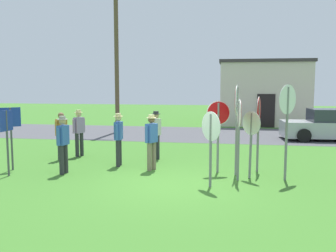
# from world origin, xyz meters

# --- Properties ---
(ground_plane) EXTENTS (80.00, 80.00, 0.00)m
(ground_plane) POSITION_xyz_m (0.00, 0.00, 0.00)
(ground_plane) COLOR #3D7528
(street_asphalt) EXTENTS (60.00, 6.40, 0.01)m
(street_asphalt) POSITION_xyz_m (0.00, 10.38, 0.00)
(street_asphalt) COLOR #4C4C51
(street_asphalt) RESTS_ON ground
(building_background) EXTENTS (5.90, 5.38, 4.28)m
(building_background) POSITION_xyz_m (3.72, 16.86, 2.15)
(building_background) COLOR beige
(building_background) RESTS_ON ground
(utility_pole) EXTENTS (1.80, 0.24, 8.71)m
(utility_pole) POSITION_xyz_m (-4.80, 10.54, 4.54)
(utility_pole) COLOR brown
(utility_pole) RESTS_ON ground
(parked_car_on_street) EXTENTS (4.39, 2.20, 1.51)m
(parked_car_on_street) POSITION_xyz_m (6.25, 9.21, 0.69)
(parked_car_on_street) COLOR #A5A8AD
(parked_car_on_street) RESTS_ON ground
(stop_sign_leaning_right) EXTENTS (0.70, 0.23, 2.18)m
(stop_sign_leaning_right) POSITION_xyz_m (1.14, 1.56, 1.49)
(stop_sign_leaning_right) COLOR slate
(stop_sign_leaning_right) RESTS_ON ground
(stop_sign_tallest) EXTENTS (0.11, 0.78, 2.28)m
(stop_sign_tallest) POSITION_xyz_m (1.73, 0.74, 1.56)
(stop_sign_tallest) COLOR slate
(stop_sign_tallest) RESTS_ON ground
(stop_sign_rear_right) EXTENTS (0.51, 0.59, 1.98)m
(stop_sign_rear_right) POSITION_xyz_m (1.01, -0.09, 1.35)
(stop_sign_rear_right) COLOR slate
(stop_sign_rear_right) RESTS_ON ground
(stop_sign_nearest) EXTENTS (0.53, 0.63, 2.67)m
(stop_sign_nearest) POSITION_xyz_m (3.03, 0.95, 1.84)
(stop_sign_nearest) COLOR slate
(stop_sign_nearest) RESTS_ON ground
(stop_sign_rear_left) EXTENTS (0.14, 0.89, 2.66)m
(stop_sign_rear_left) POSITION_xyz_m (1.68, 1.34, 1.85)
(stop_sign_rear_left) COLOR slate
(stop_sign_rear_left) RESTS_ON ground
(stop_sign_far_back) EXTENTS (0.18, 0.85, 2.31)m
(stop_sign_far_back) POSITION_xyz_m (2.34, 1.86, 1.59)
(stop_sign_far_back) COLOR slate
(stop_sign_far_back) RESTS_ON ground
(stop_sign_leaning_left) EXTENTS (0.49, 0.50, 1.92)m
(stop_sign_leaning_left) POSITION_xyz_m (2.09, 1.04, 1.29)
(stop_sign_leaning_left) COLOR slate
(stop_sign_leaning_left) RESTS_ON ground
(person_in_teal) EXTENTS (0.33, 0.54, 1.69)m
(person_in_teal) POSITION_xyz_m (-4.41, 2.64, 0.95)
(person_in_teal) COLOR #2D2D33
(person_in_teal) RESTS_ON ground
(person_in_blue) EXTENTS (0.32, 0.57, 1.74)m
(person_in_blue) POSITION_xyz_m (-2.10, 1.96, 0.98)
(person_in_blue) COLOR #2D2D33
(person_in_blue) RESTS_ON ground
(person_in_dark_shirt) EXTENTS (0.33, 0.54, 1.74)m
(person_in_dark_shirt) POSITION_xyz_m (-1.08, 3.16, 0.98)
(person_in_dark_shirt) COLOR #2D2D33
(person_in_dark_shirt) RESTS_ON ground
(person_with_sunhat) EXTENTS (0.37, 0.51, 1.74)m
(person_with_sunhat) POSITION_xyz_m (-0.91, 1.56, 0.98)
(person_with_sunhat) COLOR #7A6B56
(person_with_sunhat) RESTS_ON ground
(person_on_left) EXTENTS (0.36, 0.52, 1.74)m
(person_on_left) POSITION_xyz_m (-4.04, 3.33, 0.98)
(person_on_left) COLOR #2D2D33
(person_on_left) RESTS_ON ground
(person_near_signs) EXTENTS (0.32, 0.57, 1.74)m
(person_near_signs) POSITION_xyz_m (-3.41, 0.66, 0.98)
(person_near_signs) COLOR #2D2D33
(person_near_signs) RESTS_ON ground
(info_panel_leftmost) EXTENTS (0.47, 0.41, 1.96)m
(info_panel_leftmost) POSITION_xyz_m (-5.22, 0.86, 1.36)
(info_panel_leftmost) COLOR #4C4C51
(info_panel_leftmost) RESTS_ON ground
(info_panel_middle) EXTENTS (0.06, 0.60, 1.93)m
(info_panel_middle) POSITION_xyz_m (-4.88, 0.13, 1.33)
(info_panel_middle) COLOR #4C4C51
(info_panel_middle) RESTS_ON ground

